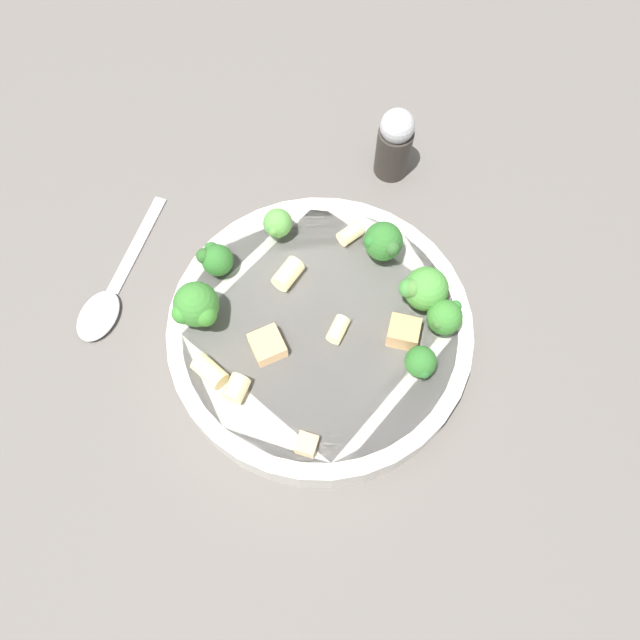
% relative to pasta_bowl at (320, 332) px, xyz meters
% --- Properties ---
extents(ground_plane, '(2.00, 2.00, 0.00)m').
position_rel_pasta_bowl_xyz_m(ground_plane, '(0.00, 0.00, -0.02)').
color(ground_plane, '#5B5651').
extents(pasta_bowl, '(0.27, 0.27, 0.04)m').
position_rel_pasta_bowl_xyz_m(pasta_bowl, '(0.00, 0.00, 0.00)').
color(pasta_bowl, silver).
rests_on(pasta_bowl, ground_plane).
extents(broccoli_floret_0, '(0.03, 0.03, 0.04)m').
position_rel_pasta_bowl_xyz_m(broccoli_floret_0, '(-0.05, -0.09, 0.04)').
color(broccoli_floret_0, '#9EC175').
rests_on(broccoli_floret_0, pasta_bowl).
extents(broccoli_floret_1, '(0.04, 0.04, 0.05)m').
position_rel_pasta_bowl_xyz_m(broccoli_floret_1, '(0.05, 0.09, 0.04)').
color(broccoli_floret_1, '#9EC175').
rests_on(broccoli_floret_1, pasta_bowl).
extents(broccoli_floret_2, '(0.03, 0.03, 0.03)m').
position_rel_pasta_bowl_xyz_m(broccoli_floret_2, '(0.10, -0.01, 0.04)').
color(broccoli_floret_2, '#9EC175').
rests_on(broccoli_floret_2, pasta_bowl).
extents(broccoli_floret_3, '(0.04, 0.04, 0.04)m').
position_rel_pasta_bowl_xyz_m(broccoli_floret_3, '(0.04, -0.08, 0.04)').
color(broccoli_floret_3, '#84AD60').
rests_on(broccoli_floret_3, pasta_bowl).
extents(broccoli_floret_4, '(0.04, 0.04, 0.04)m').
position_rel_pasta_bowl_xyz_m(broccoli_floret_4, '(-0.02, -0.09, 0.04)').
color(broccoli_floret_4, '#84AD60').
rests_on(broccoli_floret_4, pasta_bowl).
extents(broccoli_floret_5, '(0.03, 0.03, 0.03)m').
position_rel_pasta_bowl_xyz_m(broccoli_floret_5, '(-0.07, -0.06, 0.03)').
color(broccoli_floret_5, '#84AD60').
rests_on(broccoli_floret_5, pasta_bowl).
extents(broccoli_floret_6, '(0.03, 0.03, 0.03)m').
position_rel_pasta_bowl_xyz_m(broccoli_floret_6, '(0.09, 0.06, 0.03)').
color(broccoli_floret_6, '#93B766').
rests_on(broccoli_floret_6, pasta_bowl).
extents(rigatoni_0, '(0.02, 0.03, 0.01)m').
position_rel_pasta_bowl_xyz_m(rigatoni_0, '(0.07, -0.07, 0.02)').
color(rigatoni_0, beige).
rests_on(rigatoni_0, pasta_bowl).
extents(rigatoni_1, '(0.03, 0.03, 0.02)m').
position_rel_pasta_bowl_xyz_m(rigatoni_1, '(-0.02, 0.09, 0.03)').
color(rigatoni_1, beige).
rests_on(rigatoni_1, pasta_bowl).
extents(rigatoni_2, '(0.03, 0.03, 0.02)m').
position_rel_pasta_bowl_xyz_m(rigatoni_2, '(0.05, 0.01, 0.03)').
color(rigatoni_2, beige).
rests_on(rigatoni_2, pasta_bowl).
extents(rigatoni_3, '(0.02, 0.03, 0.01)m').
position_rel_pasta_bowl_xyz_m(rigatoni_3, '(-0.01, -0.01, 0.02)').
color(rigatoni_3, beige).
rests_on(rigatoni_3, pasta_bowl).
extents(rigatoni_4, '(0.03, 0.03, 0.02)m').
position_rel_pasta_bowl_xyz_m(rigatoni_4, '(-0.00, 0.10, 0.02)').
color(rigatoni_4, beige).
rests_on(rigatoni_4, pasta_bowl).
extents(chicken_chunk_0, '(0.03, 0.04, 0.02)m').
position_rel_pasta_bowl_xyz_m(chicken_chunk_0, '(-0.04, -0.06, 0.03)').
color(chicken_chunk_0, tan).
rests_on(chicken_chunk_0, pasta_bowl).
extents(chicken_chunk_1, '(0.02, 0.02, 0.01)m').
position_rel_pasta_bowl_xyz_m(chicken_chunk_1, '(-0.09, 0.06, 0.02)').
color(chicken_chunk_1, tan).
rests_on(chicken_chunk_1, pasta_bowl).
extents(chicken_chunk_2, '(0.03, 0.03, 0.02)m').
position_rel_pasta_bowl_xyz_m(chicken_chunk_2, '(0.00, 0.05, 0.02)').
color(chicken_chunk_2, tan).
rests_on(chicken_chunk_2, pasta_bowl).
extents(pepper_shaker, '(0.04, 0.04, 0.08)m').
position_rel_pasta_bowl_xyz_m(pepper_shaker, '(0.14, -0.16, 0.02)').
color(pepper_shaker, '#332D28').
rests_on(pepper_shaker, ground_plane).
extents(spoon, '(0.14, 0.14, 0.01)m').
position_rel_pasta_bowl_xyz_m(spoon, '(0.13, 0.16, -0.02)').
color(spoon, silver).
rests_on(spoon, ground_plane).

